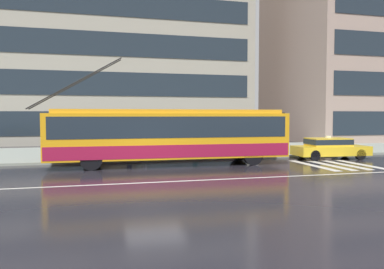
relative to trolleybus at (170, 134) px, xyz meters
The scene contains 14 objects.
ground_plane 4.34m from the trolleybus, 110.60° to the right, with size 160.00×160.00×0.00m, color black.
sidewalk_slab 6.93m from the trolleybus, 102.13° to the left, with size 80.00×10.00×0.14m, color gray.
crosswalk_stripe_edge_near 7.65m from the trolleybus, 16.20° to the right, with size 0.44×4.40×0.01m, color beige.
crosswalk_stripe_inner_a 8.50m from the trolleybus, 14.48° to the right, with size 0.44×4.40×0.01m, color beige.
crosswalk_stripe_center 9.36m from the trolleybus, 13.08° to the right, with size 0.44×4.40×0.01m, color beige.
crosswalk_stripe_inner_b 10.23m from the trolleybus, 11.92° to the right, with size 0.44×4.40×0.01m, color beige.
lane_centre_line 5.42m from the trolleybus, 105.92° to the right, with size 72.00×0.14×0.01m, color silver.
trolleybus is the anchor object (origin of this frame).
taxi_ahead_of_bus 9.86m from the trolleybus, ahead, with size 4.53×1.98×1.39m.
bus_shelter 4.70m from the trolleybus, 122.96° to the left, with size 3.61×1.60×2.50m.
pedestrian_at_shelter 5.07m from the trolleybus, 60.83° to the left, with size 1.57×1.57×1.99m.
pedestrian_approaching_curb 4.98m from the trolleybus, 142.52° to the left, with size 1.18×1.18×2.01m.
pedestrian_walking_past 4.23m from the trolleybus, 113.94° to the left, with size 1.07×1.07×1.92m.
office_tower_corner_left 24.14m from the trolleybus, 96.45° to the left, with size 27.82×13.67×24.89m.
Camera 1 is at (-2.46, -15.81, 2.63)m, focal length 35.47 mm.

